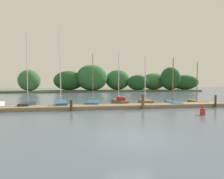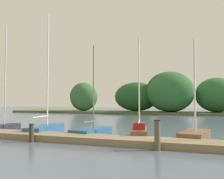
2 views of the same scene
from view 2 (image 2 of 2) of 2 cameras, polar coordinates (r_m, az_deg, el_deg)
The scene contains 9 objects.
dock_pier at distance 13.81m, azimuth -2.99°, elevation -11.24°, with size 25.64×1.80×0.35m.
far_shore at distance 43.84m, azimuth 20.04°, elevation -1.47°, with size 62.48×8.10×7.35m.
sailboat_1 at distance 19.71m, azimuth -23.44°, elevation -7.85°, with size 1.00×2.97×7.73m.
sailboat_2 at distance 18.04m, azimuth -14.69°, elevation -8.42°, with size 1.73×4.27×8.42m.
sailboat_3 at distance 16.32m, azimuth -4.43°, elevation -9.48°, with size 1.80×3.38×5.85m.
sailboat_4 at distance 15.42m, azimuth 6.22°, elevation -9.44°, with size 1.56×3.27×6.21m.
sailboat_5 at distance 15.13m, azimuth 18.38°, elevation -9.70°, with size 1.73×3.38×5.81m.
mooring_piling_1 at distance 14.59m, azimuth -17.84°, elevation -9.36°, with size 0.30×0.30×0.99m.
mooring_piling_2 at distance 11.75m, azimuth 10.27°, elevation -10.15°, with size 0.32×0.32×1.38m.
Camera 2 is at (5.42, -3.17, 2.24)m, focal length 40.21 mm.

